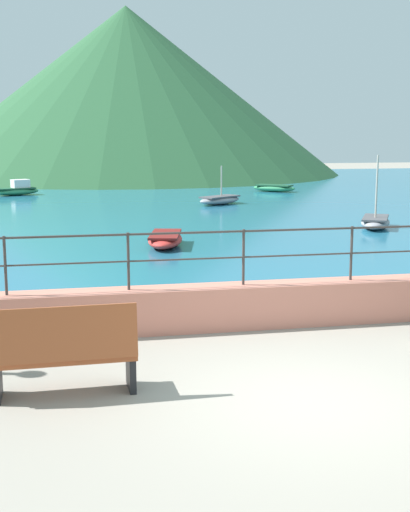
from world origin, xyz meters
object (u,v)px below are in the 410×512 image
object	(u,v)px
boat_0	(17,190)
boat_3	(274,188)
bench_main	(65,351)
boat_1	(375,222)
boat_2	(165,239)
boat_4	(220,200)

from	to	relation	value
boat_0	boat_3	size ratio (longest dim) A/B	1.06
bench_main	boat_0	distance (m)	27.41
boat_1	boat_2	xyz separation A→B (m)	(-7.20, -2.31, -0.01)
bench_main	boat_3	distance (m)	28.88
bench_main	boat_4	bearing A→B (deg)	72.54
boat_1	boat_4	world-z (taller)	boat_1
boat_0	boat_2	xyz separation A→B (m)	(4.94, -16.90, -0.07)
bench_main	boat_0	world-z (taller)	bench_main
boat_2	boat_4	world-z (taller)	boat_4
boat_0	boat_3	distance (m)	13.04
bench_main	boat_1	bearing A→B (deg)	52.08
bench_main	boat_3	size ratio (longest dim) A/B	0.73
boat_1	boat_3	distance (m)	14.09
bench_main	boat_1	distance (m)	16.13
boat_0	boat_1	world-z (taller)	boat_1
boat_3	boat_4	bearing A→B (deg)	-126.02
boat_1	boat_3	xyz separation A→B (m)	(0.90, 14.06, -0.01)
boat_0	boat_1	size ratio (longest dim) A/B	1.01
boat_1	boat_4	size ratio (longest dim) A/B	1.02
boat_1	boat_2	world-z (taller)	boat_1
boat_0	boat_1	bearing A→B (deg)	-50.26
bench_main	boat_0	size ratio (longest dim) A/B	0.69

